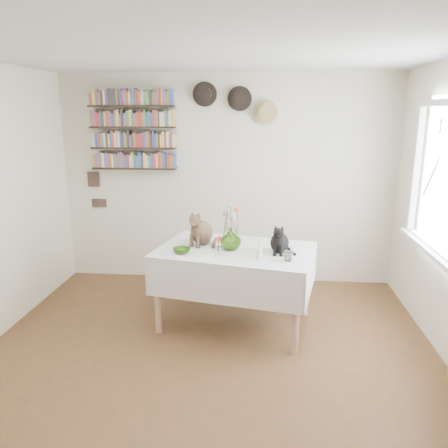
# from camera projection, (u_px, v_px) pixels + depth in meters

# --- Properties ---
(room) EXTENTS (4.08, 4.58, 2.58)m
(room) POSITION_uv_depth(u_px,v_px,m) (200.00, 229.00, 3.09)
(room) COLOR brown
(room) RESTS_ON ground
(window) EXTENTS (0.12, 1.52, 1.32)m
(window) POSITION_uv_depth(u_px,v_px,m) (446.00, 193.00, 3.65)
(window) COLOR white
(window) RESTS_ON room
(dining_table) EXTENTS (1.62, 1.21, 0.78)m
(dining_table) POSITION_uv_depth(u_px,v_px,m) (235.00, 268.00, 4.22)
(dining_table) COLOR white
(dining_table) RESTS_ON room
(tabby_cat) EXTENTS (0.34, 0.37, 0.35)m
(tabby_cat) POSITION_uv_depth(u_px,v_px,m) (202.00, 226.00, 4.31)
(tabby_cat) COLOR brown
(tabby_cat) RESTS_ON dining_table
(black_cat) EXTENTS (0.22, 0.27, 0.29)m
(black_cat) POSITION_uv_depth(u_px,v_px,m) (280.00, 237.00, 4.04)
(black_cat) COLOR black
(black_cat) RESTS_ON dining_table
(flower_vase) EXTENTS (0.24, 0.24, 0.21)m
(flower_vase) POSITION_uv_depth(u_px,v_px,m) (231.00, 239.00, 4.14)
(flower_vase) COLOR #76B335
(flower_vase) RESTS_ON dining_table
(green_bowl) EXTENTS (0.21, 0.21, 0.05)m
(green_bowl) POSITION_uv_depth(u_px,v_px,m) (182.00, 251.00, 4.04)
(green_bowl) COLOR #76B335
(green_bowl) RESTS_ON dining_table
(drinking_glass) EXTENTS (0.10, 0.10, 0.09)m
(drinking_glass) POSITION_uv_depth(u_px,v_px,m) (288.00, 256.00, 3.83)
(drinking_glass) COLOR white
(drinking_glass) RESTS_ON dining_table
(candlestick) EXTENTS (0.05, 0.05, 0.19)m
(candlestick) POSITION_uv_depth(u_px,v_px,m) (259.00, 252.00, 3.88)
(candlestick) COLOR white
(candlestick) RESTS_ON dining_table
(berry_jar) EXTENTS (0.05, 0.05, 0.20)m
(berry_jar) POSITION_uv_depth(u_px,v_px,m) (220.00, 245.00, 3.98)
(berry_jar) COLOR white
(berry_jar) RESTS_ON dining_table
(porcelain_figurine) EXTENTS (0.05, 0.05, 0.09)m
(porcelain_figurine) POSITION_uv_depth(u_px,v_px,m) (291.00, 251.00, 3.97)
(porcelain_figurine) COLOR white
(porcelain_figurine) RESTS_ON dining_table
(flower_bouquet) EXTENTS (0.17, 0.12, 0.39)m
(flower_bouquet) POSITION_uv_depth(u_px,v_px,m) (231.00, 214.00, 4.09)
(flower_bouquet) COLOR #4C7233
(flower_bouquet) RESTS_ON flower_vase
(bookshelf_unit) EXTENTS (1.00, 0.16, 0.91)m
(bookshelf_unit) POSITION_uv_depth(u_px,v_px,m) (133.00, 130.00, 5.12)
(bookshelf_unit) COLOR black
(bookshelf_unit) RESTS_ON room
(wall_hats) EXTENTS (0.98, 0.09, 0.48)m
(wall_hats) POSITION_uv_depth(u_px,v_px,m) (237.00, 102.00, 4.96)
(wall_hats) COLOR black
(wall_hats) RESTS_ON room
(wall_art_plaques) EXTENTS (0.21, 0.02, 0.44)m
(wall_art_plaques) POSITION_uv_depth(u_px,v_px,m) (96.00, 189.00, 5.41)
(wall_art_plaques) COLOR #38281E
(wall_art_plaques) RESTS_ON room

